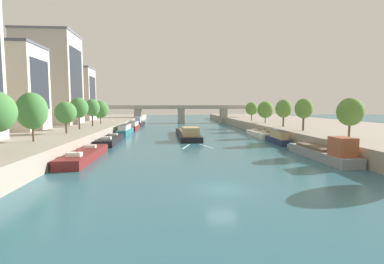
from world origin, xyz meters
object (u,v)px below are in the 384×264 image
object	(u,v)px
barge_midriver	(188,134)
tree_left_third	(100,109)
tree_left_second	(66,113)
tree_left_end_of_row	(92,108)
moored_boat_left_downstream	(139,123)
moored_boat_left_second	(85,155)
moored_boat_left_upstream	(134,126)
tree_left_past_mid	(32,111)
moored_boat_right_lone	(258,134)
moored_boat_left_far	(111,140)
moored_boat_right_downstream	(278,138)
tree_right_second	(284,109)
moored_boat_right_gap_after	(323,152)
tree_right_far	(304,109)
moored_boat_left_gap_after	(125,130)
tree_right_nearest	(350,112)
tree_right_by_lamp	(265,110)
tree_left_distant	(79,108)
bridge_far	(181,112)
tree_right_distant	(252,109)

from	to	relation	value
barge_midriver	tree_left_third	distance (m)	26.91
tree_left_second	tree_left_end_of_row	bearing A→B (deg)	90.85
tree_left_second	tree_left_end_of_row	distance (m)	18.40
moored_boat_left_downstream	tree_left_second	bearing A→B (deg)	-98.06
moored_boat_left_second	moored_boat_left_upstream	xyz separation A→B (m)	(0.52, 48.90, 0.46)
moored_boat_left_downstream	tree_left_past_mid	distance (m)	63.75
moored_boat_left_upstream	moored_boat_left_downstream	world-z (taller)	moored_boat_left_downstream
moored_boat_right_lone	tree_left_second	distance (m)	42.21
moored_boat_left_downstream	moored_boat_left_far	bearing A→B (deg)	-90.88
moored_boat_left_second	moored_boat_right_lone	distance (m)	42.51
moored_boat_right_lone	tree_left_past_mid	xyz separation A→B (m)	(-39.49, -26.52, 6.00)
moored_boat_right_downstream	tree_right_second	bearing A→B (deg)	64.48
moored_boat_right_gap_after	moored_boat_left_upstream	bearing A→B (deg)	121.91
tree_right_far	moored_boat_left_gap_after	bearing A→B (deg)	152.21
moored_boat_right_downstream	tree_right_nearest	bearing A→B (deg)	-63.52
tree_left_second	moored_boat_left_gap_after	bearing A→B (deg)	73.09
moored_boat_left_upstream	tree_left_second	world-z (taller)	tree_left_second
tree_left_end_of_row	tree_right_by_lamp	bearing A→B (deg)	12.58
moored_boat_left_gap_after	moored_boat_right_downstream	world-z (taller)	moored_boat_right_downstream
moored_boat_left_upstream	moored_boat_left_gap_after	bearing A→B (deg)	-91.50
tree_left_distant	tree_left_end_of_row	bearing A→B (deg)	88.70
moored_boat_left_upstream	tree_right_far	xyz separation A→B (m)	(37.17, -33.96, 5.65)
moored_boat_right_lone	tree_right_second	xyz separation A→B (m)	(5.67, -1.39, 5.98)
tree_left_end_of_row	tree_right_by_lamp	size ratio (longest dim) A/B	1.06
barge_midriver	moored_boat_left_downstream	distance (m)	40.33
moored_boat_left_second	moored_boat_left_downstream	size ratio (longest dim) A/B	1.23
tree_left_second	tree_right_by_lamp	world-z (taller)	tree_right_by_lamp
moored_boat_left_upstream	moored_boat_right_lone	bearing A→B (deg)	-33.87
moored_boat_right_gap_after	tree_right_second	distance (m)	29.57
barge_midriver	tree_right_far	distance (m)	25.60
moored_boat_left_upstream	moored_boat_left_downstream	distance (m)	15.10
tree_right_second	tree_left_end_of_row	bearing A→B (deg)	174.02
moored_boat_left_far	tree_right_by_lamp	world-z (taller)	tree_right_by_lamp
tree_left_past_mid	tree_right_far	size ratio (longest dim) A/B	1.06
moored_boat_left_gap_after	tree_right_second	distance (m)	39.30
tree_left_third	tree_right_second	distance (m)	47.25
tree_right_by_lamp	barge_midriver	bearing A→B (deg)	-147.96
moored_boat_right_gap_after	tree_right_by_lamp	world-z (taller)	tree_right_by_lamp
tree_right_second	bridge_far	xyz separation A→B (m)	(-21.91, 56.03, -1.91)
moored_boat_left_second	tree_left_third	distance (m)	40.87
barge_midriver	tree_right_nearest	distance (m)	34.32
moored_boat_left_upstream	bridge_far	world-z (taller)	bridge_far
moored_boat_right_downstream	moored_boat_right_lone	bearing A→B (deg)	89.93
tree_left_second	moored_boat_left_second	bearing A→B (deg)	-61.93
moored_boat_left_downstream	tree_left_past_mid	world-z (taller)	tree_left_past_mid
tree_left_second	tree_right_far	distance (m)	44.40
tree_left_past_mid	tree_right_by_lamp	distance (m)	60.79
barge_midriver	tree_right_distant	distance (m)	34.57
moored_boat_right_gap_after	tree_right_by_lamp	distance (m)	44.12
moored_boat_left_far	tree_right_by_lamp	distance (m)	45.56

